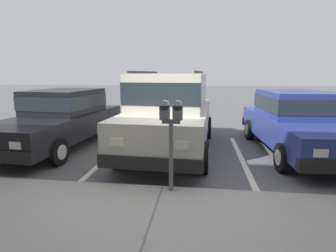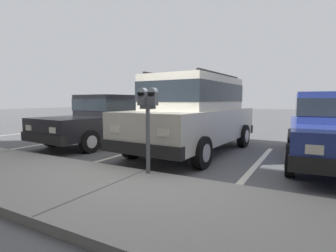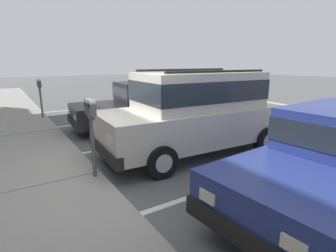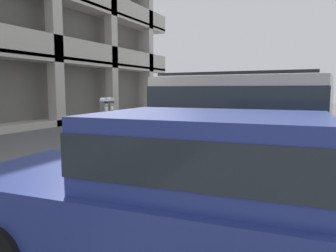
% 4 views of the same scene
% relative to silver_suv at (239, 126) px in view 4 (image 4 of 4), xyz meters
% --- Properties ---
extents(ground_plane, '(80.00, 80.00, 0.10)m').
position_rel_silver_suv_xyz_m(ground_plane, '(-0.14, 2.32, -1.14)').
color(ground_plane, '#565659').
extents(sidewalk, '(40.00, 2.20, 0.12)m').
position_rel_silver_suv_xyz_m(sidewalk, '(-0.14, 3.62, -1.03)').
color(sidewalk, gray).
rests_on(sidewalk, ground_plane).
extents(parking_stall_lines, '(12.84, 4.80, 0.01)m').
position_rel_silver_suv_xyz_m(parking_stall_lines, '(1.45, 0.92, -1.08)').
color(parking_stall_lines, silver).
rests_on(parking_stall_lines, ground_plane).
extents(silver_suv, '(2.19, 4.87, 2.03)m').
position_rel_silver_suv_xyz_m(silver_suv, '(0.00, 0.00, 0.00)').
color(silver_suv, beige).
rests_on(silver_suv, ground_plane).
extents(red_sedan, '(2.04, 4.58, 1.54)m').
position_rel_silver_suv_xyz_m(red_sedan, '(-3.15, -0.27, -0.27)').
color(red_sedan, navy).
rests_on(red_sedan, ground_plane).
extents(dark_hatchback, '(2.08, 4.60, 1.54)m').
position_rel_silver_suv_xyz_m(dark_hatchback, '(3.03, -0.08, -0.27)').
color(dark_hatchback, black).
rests_on(dark_hatchback, ground_plane).
extents(parking_meter_near, '(0.35, 0.12, 1.46)m').
position_rel_silver_suv_xyz_m(parking_meter_near, '(-0.30, 2.67, 0.12)').
color(parking_meter_near, '#595B60').
rests_on(parking_meter_near, sidewalk).
extents(parking_meter_far, '(0.35, 0.12, 1.46)m').
position_rel_silver_suv_xyz_m(parking_meter_far, '(6.06, 2.70, 0.12)').
color(parking_meter_far, '#595B60').
rests_on(parking_meter_far, sidewalk).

